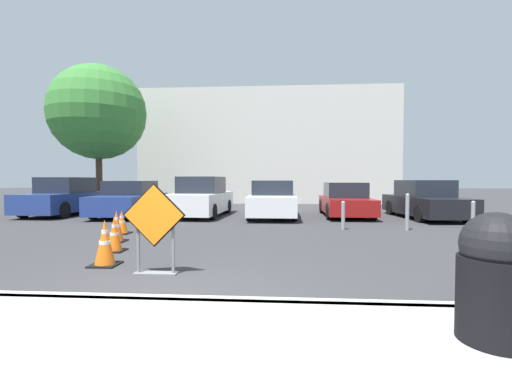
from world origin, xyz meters
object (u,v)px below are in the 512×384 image
(parked_car_fourth, at_px, (273,200))
(parked_car_sixth, at_px, (425,201))
(bollard_nearest, at_px, (343,215))
(trash_bin, at_px, (496,277))
(traffic_cone_nearest, at_px, (105,243))
(bollard_third, at_px, (473,215))
(parked_car_second, at_px, (130,200))
(road_closed_sign, at_px, (154,224))
(parked_car_third, at_px, (201,198))
(parked_car_fifth, at_px, (345,201))
(traffic_cone_third, at_px, (117,226))
(parked_car_nearest, at_px, (65,198))
(traffic_cone_fourth, at_px, (122,223))
(traffic_cone_second, at_px, (114,234))
(bollard_second, at_px, (407,211))

(parked_car_fourth, xyz_separation_m, parked_car_sixth, (5.96, -0.12, -0.01))
(parked_car_fourth, relative_size, bollard_nearest, 5.29)
(parked_car_fourth, relative_size, trash_bin, 4.18)
(traffic_cone_nearest, distance_m, bollard_third, 9.89)
(parked_car_second, relative_size, bollard_third, 5.09)
(road_closed_sign, bearing_deg, parked_car_second, 116.30)
(parked_car_fourth, xyz_separation_m, bollard_nearest, (2.19, -3.52, -0.23))
(parked_car_second, distance_m, bollard_nearest, 8.87)
(parked_car_third, distance_m, parked_car_fourth, 2.98)
(parked_car_fifth, bearing_deg, trash_bin, 86.56)
(traffic_cone_third, bearing_deg, parked_car_nearest, 130.87)
(traffic_cone_fourth, height_order, parked_car_second, parked_car_second)
(traffic_cone_fourth, bearing_deg, traffic_cone_third, -69.76)
(parked_car_nearest, bearing_deg, parked_car_sixth, -179.78)
(parked_car_second, bearing_deg, traffic_cone_third, 108.69)
(traffic_cone_fourth, distance_m, parked_car_second, 5.04)
(traffic_cone_second, height_order, parked_car_fifth, parked_car_fifth)
(parked_car_third, bearing_deg, traffic_cone_second, 91.84)
(trash_bin, distance_m, bollard_second, 7.68)
(road_closed_sign, relative_size, parked_car_nearest, 0.34)
(parked_car_nearest, height_order, parked_car_second, parked_car_nearest)
(traffic_cone_second, distance_m, trash_bin, 6.61)
(bollard_nearest, distance_m, bollard_third, 3.75)
(parked_car_nearest, xyz_separation_m, parked_car_fifth, (11.93, 0.20, -0.10))
(bollard_second, bearing_deg, trash_bin, -104.84)
(traffic_cone_second, bearing_deg, bollard_second, 25.58)
(parked_car_nearest, distance_m, trash_bin, 15.67)
(parked_car_third, bearing_deg, parked_car_fifth, -173.76)
(traffic_cone_third, xyz_separation_m, trash_bin, (5.78, -5.03, 0.32))
(parked_car_fifth, bearing_deg, bollard_second, 106.56)
(parked_car_third, bearing_deg, road_closed_sign, 101.87)
(bollard_nearest, bearing_deg, parked_car_fifth, 78.51)
(road_closed_sign, height_order, parked_car_third, parked_car_third)
(parked_car_nearest, bearing_deg, trash_bin, 136.19)
(parked_car_fifth, height_order, bollard_nearest, parked_car_fifth)
(parked_car_fifth, xyz_separation_m, trash_bin, (-0.88, -11.32, 0.05))
(trash_bin, xyz_separation_m, bollard_third, (3.84, 7.42, -0.22))
(road_closed_sign, height_order, parked_car_sixth, parked_car_sixth)
(parked_car_sixth, bearing_deg, parked_car_fifth, -13.50)
(parked_car_third, xyz_separation_m, bollard_second, (7.05, -3.62, -0.16))
(parked_car_third, height_order, bollard_second, parked_car_third)
(traffic_cone_nearest, xyz_separation_m, traffic_cone_third, (-0.89, 2.25, -0.02))
(traffic_cone_nearest, height_order, traffic_cone_second, traffic_cone_nearest)
(road_closed_sign, relative_size, parked_car_third, 0.33)
(parked_car_nearest, xyz_separation_m, bollard_second, (13.01, -3.70, -0.15))
(parked_car_third, bearing_deg, parked_car_second, 6.05)
(traffic_cone_third, bearing_deg, parked_car_third, 83.35)
(parked_car_fourth, bearing_deg, parked_car_nearest, -0.91)
(road_closed_sign, relative_size, trash_bin, 1.32)
(bollard_nearest, xyz_separation_m, bollard_second, (1.88, 0.00, 0.12))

